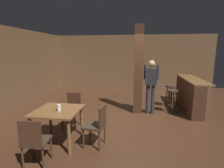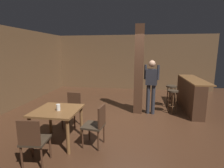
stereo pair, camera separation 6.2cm
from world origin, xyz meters
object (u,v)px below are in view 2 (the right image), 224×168
chair_south (33,140)px  bar_stool_near (173,96)px  chair_east (97,124)px  bar_counter (189,94)px  chair_north (72,108)px  napkin_cup (58,107)px  dining_table (57,115)px  bar_stool_mid (171,91)px  standing_person (151,83)px

chair_south → bar_stool_near: size_ratio=1.16×
chair_east → bar_stool_near: bearing=50.4°
chair_south → bar_counter: (3.48, 3.65, 0.04)m
chair_east → chair_north: 1.27m
napkin_cup → bar_counter: 4.44m
chair_east → bar_counter: bearing=47.7°
dining_table → napkin_cup: 0.21m
chair_east → bar_stool_near: size_ratio=1.16×
bar_counter → dining_table: bearing=-140.9°
napkin_cup → bar_stool_mid: size_ratio=0.17×
dining_table → standing_person: size_ratio=0.55×
napkin_cup → dining_table: bearing=138.8°
dining_table → standing_person: bearing=45.7°
standing_person → bar_counter: bearing=25.4°
chair_north → napkin_cup: 0.98m
bar_counter → bar_stool_mid: bar_counter is taller
dining_table → chair_north: bearing=90.7°
dining_table → bar_stool_mid: (2.86, 2.93, -0.03)m
chair_south → bar_stool_mid: chair_south is taller
chair_north → dining_table: bearing=-89.3°
chair_north → napkin_cup: bearing=-85.8°
chair_south → napkin_cup: size_ratio=6.46×
napkin_cup → bar_stool_mid: napkin_cup is taller
bar_stool_near → bar_stool_mid: 0.62m
chair_east → bar_stool_near: chair_east is taller
bar_stool_near → napkin_cup: bearing=-139.4°
bar_stool_near → standing_person: bearing=-168.2°
chair_north → standing_person: 2.53m
standing_person → chair_east: bearing=-119.3°
standing_person → dining_table: bearing=-134.3°
napkin_cup → bar_counter: bearing=40.1°
standing_person → bar_stool_near: standing_person is taller
chair_north → bar_stool_mid: 3.53m
chair_east → chair_north: same height
dining_table → standing_person: standing_person is taller
standing_person → bar_counter: standing_person is taller
napkin_cup → standing_person: bearing=47.2°
dining_table → chair_east: 0.89m
bar_counter → bar_stool_near: size_ratio=2.92×
chair_north → bar_stool_mid: bearing=35.6°
chair_north → napkin_cup: size_ratio=6.46×
chair_north → standing_person: bearing=31.3°
bar_stool_mid → chair_north: bearing=-144.4°
standing_person → bar_stool_near: 0.84m
napkin_cup → bar_stool_near: 3.63m
dining_table → bar_stool_mid: size_ratio=1.18×
standing_person → bar_counter: size_ratio=0.77×
bar_counter → chair_north: bearing=-150.9°
chair_east → napkin_cup: 0.88m
napkin_cup → chair_south: bearing=-96.4°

